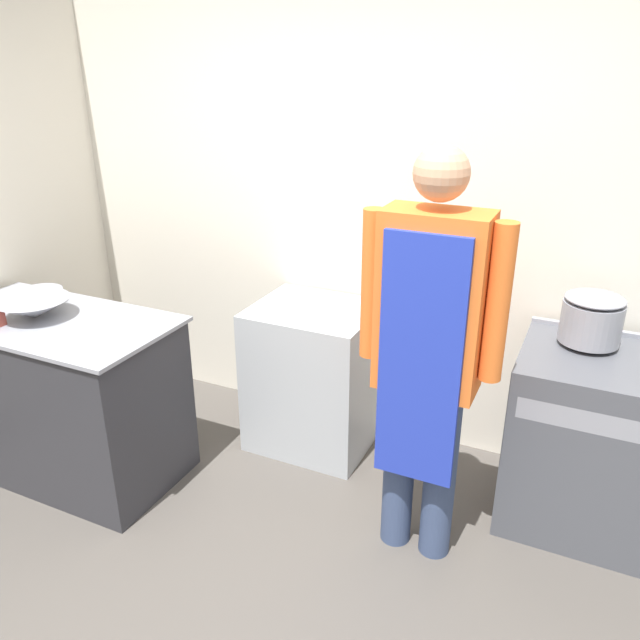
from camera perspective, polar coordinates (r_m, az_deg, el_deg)
name	(u,v)px	position (r m, az deg, el deg)	size (l,w,h in m)	color
ground_plane	(200,640)	(2.78, -10.89, -26.77)	(14.00, 14.00, 0.00)	#4C4742
wall_back	(373,206)	(3.47, 4.87, 10.31)	(8.00, 0.05, 2.70)	silver
prep_counter	(66,396)	(3.59, -22.24, -6.46)	(1.24, 0.67, 0.89)	#2D2D33
stove	(621,448)	(3.25, 25.84, -10.49)	(0.99, 0.64, 0.89)	#4C4F56
fridge_unit	(314,376)	(3.57, -0.56, -5.18)	(0.67, 0.58, 0.84)	#A8ADB2
person_cook	(428,344)	(2.56, 9.87, -2.20)	(0.59, 0.24, 1.82)	#38476B
mixing_bowl	(34,309)	(3.45, -24.71, 0.96)	(0.36, 0.36, 0.10)	gray
small_bowl	(41,296)	(3.66, -24.19, 1.99)	(0.24, 0.24, 0.07)	gray
stock_pot	(592,318)	(3.09, 23.61, 0.20)	(0.27, 0.27, 0.23)	gray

